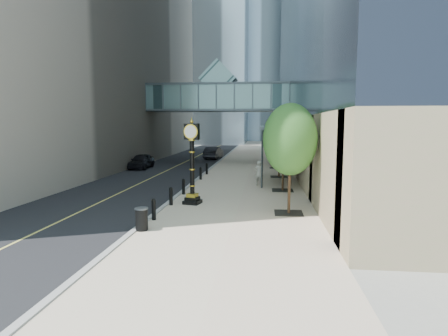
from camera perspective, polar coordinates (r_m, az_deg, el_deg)
The scene contains 14 objects.
ground at distance 16.30m, azimuth -2.41°, elevation -9.24°, with size 320.00×320.00×0.00m, color gray.
road at distance 56.45m, azimuth -3.38°, elevation 2.14°, with size 8.00×180.00×0.02m, color black.
sidewalk at distance 55.69m, azimuth 4.77°, elevation 2.09°, with size 8.00×180.00×0.06m, color #BBA990.
curb at distance 55.93m, azimuth 0.67°, elevation 2.14°, with size 0.25×180.00×0.07m, color gray.
distant_tower_c at distance 138.61m, azimuth 2.74°, elevation 18.34°, with size 22.00×22.00×65.00m, color #9EB7C7.
skywalk at distance 43.94m, azimuth -0.85°, elevation 10.92°, with size 17.00×4.20×5.80m.
entrance_canopy at distance 29.51m, azimuth 8.41°, elevation 6.07°, with size 3.00×8.00×4.38m.
bollard_row at distance 25.32m, azimuth -5.42°, elevation -2.34°, with size 0.20×16.20×0.90m.
street_trees at distance 30.49m, azimuth 8.55°, elevation 4.90°, with size 2.65×28.47×5.44m.
street_clock at distance 20.72m, azimuth -4.88°, elevation 0.01°, with size 1.03×1.03×4.64m.
trash_bin at distance 16.11m, azimuth -12.44°, elevation -7.71°, with size 0.52×0.52×0.90m, color black.
pedestrian at distance 27.15m, azimuth 5.35°, elevation -0.76°, with size 0.66×0.43×1.81m, color #ACA89E.
car_near at distance 38.68m, azimuth -12.48°, elevation 1.03°, with size 1.76×4.38×1.49m, color black.
car_far at distance 48.55m, azimuth -1.59°, elevation 2.34°, with size 1.64×4.70×1.55m, color black.
Camera 1 is at (2.36, -15.49, 4.47)m, focal length 30.00 mm.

